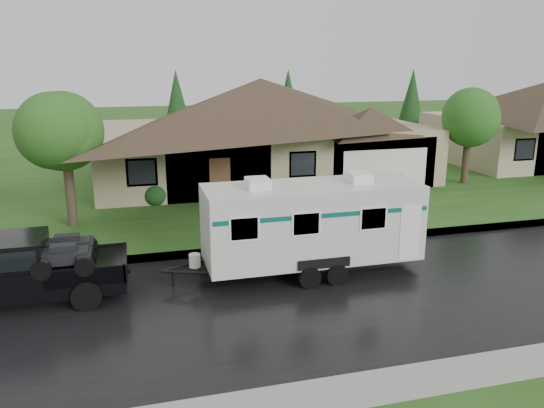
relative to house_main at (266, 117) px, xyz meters
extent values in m
plane|color=#2A4A17|center=(-2.29, -13.84, -3.59)|extent=(140.00, 140.00, 0.00)
cube|color=black|center=(-2.29, -15.84, -3.59)|extent=(140.00, 8.00, 0.01)
cube|color=gray|center=(-2.29, -11.59, -3.52)|extent=(140.00, 0.50, 0.15)
cube|color=#2A4A17|center=(-2.29, 1.16, -3.52)|extent=(140.00, 26.00, 0.15)
cube|color=tan|center=(-0.29, 0.16, -1.94)|extent=(18.00, 10.00, 3.00)
pyramid|color=#3B2E20|center=(-0.29, 0.16, 2.16)|extent=(19.44, 10.80, 2.60)
cube|color=tan|center=(5.11, -2.84, -2.09)|extent=(5.76, 4.00, 2.70)
cube|color=tan|center=(19.71, 0.66, -1.94)|extent=(14.00, 9.00, 3.00)
cylinder|color=#382B1E|center=(-10.02, -7.18, -2.26)|extent=(0.38, 0.38, 2.36)
sphere|color=#346D23|center=(-10.02, -7.18, 0.32)|extent=(3.25, 3.25, 3.25)
cylinder|color=#382B1E|center=(10.15, -4.39, -2.34)|extent=(0.37, 0.37, 2.20)
sphere|color=#327124|center=(10.15, -4.39, 0.07)|extent=(3.04, 3.04, 3.04)
sphere|color=#143814|center=(-6.59, -4.54, -2.94)|extent=(1.00, 1.00, 1.00)
sphere|color=#143814|center=(-3.44, -4.54, -2.94)|extent=(1.00, 1.00, 1.00)
sphere|color=#143814|center=(-0.29, -4.54, -2.94)|extent=(1.00, 1.00, 1.00)
sphere|color=#143814|center=(2.86, -4.54, -2.94)|extent=(1.00, 1.00, 1.00)
sphere|color=#143814|center=(6.01, -4.54, -2.94)|extent=(1.00, 1.00, 1.00)
cube|color=black|center=(-10.82, -14.10, -2.83)|extent=(5.84, 1.95, 0.84)
cube|color=black|center=(-11.21, -14.10, -2.08)|extent=(2.34, 1.83, 0.88)
cube|color=black|center=(-11.21, -14.10, -2.03)|extent=(2.14, 1.87, 0.54)
cube|color=black|center=(-8.97, -14.10, -2.64)|extent=(2.14, 1.85, 0.06)
cylinder|color=black|center=(-8.97, -15.05, -3.18)|extent=(0.82, 0.31, 0.82)
cylinder|color=black|center=(-8.97, -13.14, -3.18)|extent=(0.82, 0.31, 0.82)
cube|color=silver|center=(-2.12, -14.10, -1.86)|extent=(6.82, 2.34, 2.39)
cube|color=black|center=(-2.12, -14.10, -3.20)|extent=(7.21, 1.17, 0.14)
cube|color=#0B4D4D|center=(-2.12, -14.10, -1.34)|extent=(6.68, 2.36, 0.14)
cube|color=white|center=(-3.88, -14.10, -0.51)|extent=(0.68, 0.78, 0.31)
cube|color=white|center=(-0.56, -14.10, -0.51)|extent=(0.68, 0.78, 0.31)
cylinder|color=black|center=(-2.56, -15.25, -3.25)|extent=(0.68, 0.23, 0.68)
cylinder|color=black|center=(-2.56, -12.95, -3.25)|extent=(0.68, 0.23, 0.68)
cylinder|color=black|center=(-1.68, -15.25, -3.25)|extent=(0.68, 0.23, 0.68)
cylinder|color=black|center=(-1.68, -12.95, -3.25)|extent=(0.68, 0.23, 0.68)
camera|label=1|loc=(-7.49, -29.33, 3.04)|focal=35.00mm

